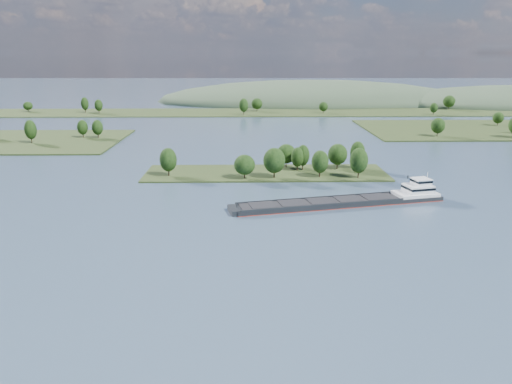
{
  "coord_description": "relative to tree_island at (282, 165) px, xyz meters",
  "views": [
    {
      "loc": [
        -7.94,
        -22.32,
        48.52
      ],
      "look_at": [
        -5.07,
        130.0,
        6.0
      ],
      "focal_mm": 35.0,
      "sensor_mm": 36.0,
      "label": 1
    }
  ],
  "objects": [
    {
      "name": "ground",
      "position": [
        -6.63,
        -58.74,
        -4.05
      ],
      "size": [
        1800.0,
        1800.0,
        0.0
      ],
      "primitive_type": "plane",
      "color": "#3C5468",
      "rests_on": "ground"
    },
    {
      "name": "hill_west",
      "position": [
        53.37,
        321.26,
        -4.05
      ],
      "size": [
        320.0,
        160.0,
        44.0
      ],
      "primitive_type": "ellipsoid",
      "color": "#354831",
      "rests_on": "ground"
    },
    {
      "name": "back_shoreline",
      "position": [
        1.7,
        221.12,
        -3.41
      ],
      "size": [
        900.0,
        60.0,
        14.37
      ],
      "color": "#253417",
      "rests_on": "ground"
    },
    {
      "name": "tree_island",
      "position": [
        0.0,
        0.0,
        0.0
      ],
      "size": [
        100.0,
        30.0,
        13.32
      ],
      "color": "#253417",
      "rests_on": "ground"
    },
    {
      "name": "cargo_barge",
      "position": [
        20.79,
        -42.5,
        -2.8
      ],
      "size": [
        73.22,
        24.89,
        9.89
      ],
      "color": "black",
      "rests_on": "ground"
    }
  ]
}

